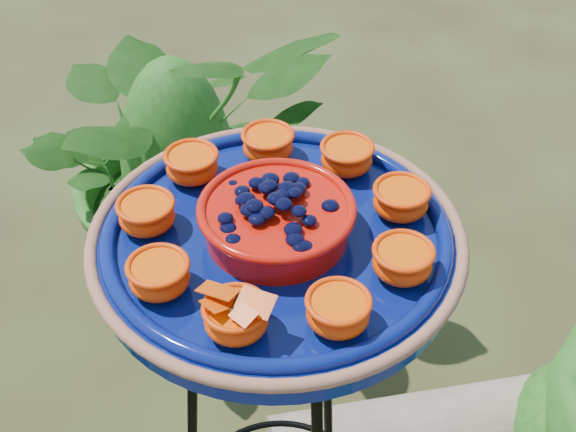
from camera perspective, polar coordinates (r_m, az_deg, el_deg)
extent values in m
torus|color=black|center=(1.01, -0.77, -3.51)|extent=(0.30, 0.30, 0.02)
cylinder|color=black|center=(1.42, 2.84, -12.74)|extent=(0.03, 0.09, 0.87)
cylinder|color=#08145D|center=(0.99, -0.79, -2.21)|extent=(0.52, 0.52, 0.04)
torus|color=#A06748|center=(0.98, -0.79, -1.46)|extent=(0.47, 0.47, 0.02)
torus|color=#08145D|center=(0.98, -0.80, -1.28)|extent=(0.43, 0.43, 0.02)
cylinder|color=#B91006|center=(0.96, -0.81, -0.42)|extent=(0.21, 0.21, 0.04)
torus|color=#B91006|center=(0.95, -0.82, 0.57)|extent=(0.19, 0.19, 0.01)
ellipsoid|color=black|center=(0.95, -0.82, 0.84)|extent=(0.15, 0.15, 0.03)
ellipsoid|color=#E93602|center=(0.93, 8.12, -3.38)|extent=(0.07, 0.07, 0.03)
cylinder|color=#E35B04|center=(0.91, 8.22, -2.61)|extent=(0.06, 0.06, 0.01)
ellipsoid|color=#E93602|center=(1.01, 8.01, 0.94)|extent=(0.07, 0.07, 0.03)
cylinder|color=#E35B04|center=(1.00, 8.10, 1.70)|extent=(0.06, 0.06, 0.01)
ellipsoid|color=#E93602|center=(1.07, 4.19, 4.02)|extent=(0.07, 0.07, 0.03)
cylinder|color=#E35B04|center=(1.06, 4.24, 4.77)|extent=(0.06, 0.06, 0.01)
ellipsoid|color=#E93602|center=(1.09, -1.43, 4.93)|extent=(0.07, 0.07, 0.03)
cylinder|color=#E35B04|center=(1.08, -1.45, 5.67)|extent=(0.06, 0.06, 0.01)
ellipsoid|color=#E93602|center=(1.06, -6.83, 3.44)|extent=(0.07, 0.07, 0.03)
cylinder|color=#E35B04|center=(1.05, -6.90, 4.18)|extent=(0.06, 0.06, 0.01)
ellipsoid|color=#E93602|center=(0.99, -10.00, -0.06)|extent=(0.07, 0.07, 0.03)
cylinder|color=#E35B04|center=(0.98, -10.11, 0.70)|extent=(0.06, 0.06, 0.01)
ellipsoid|color=#E93602|center=(0.91, -9.13, -4.41)|extent=(0.07, 0.07, 0.03)
cylinder|color=#E35B04|center=(0.90, -9.24, -3.63)|extent=(0.06, 0.06, 0.01)
ellipsoid|color=#E93602|center=(0.86, -3.71, -7.43)|extent=(0.07, 0.07, 0.03)
cylinder|color=#E35B04|center=(0.85, -3.76, -6.65)|extent=(0.06, 0.06, 0.01)
ellipsoid|color=#E93602|center=(0.87, 3.57, -6.97)|extent=(0.07, 0.07, 0.03)
cylinder|color=#E35B04|center=(0.85, 3.61, -6.20)|extent=(0.06, 0.06, 0.01)
cylinder|color=black|center=(0.84, -3.79, -6.20)|extent=(0.01, 0.03, 0.00)
cube|color=#FF5D05|center=(0.85, -5.01, -5.31)|extent=(0.04, 0.03, 0.01)
cube|color=#FF5D05|center=(0.83, -2.34, -6.19)|extent=(0.04, 0.03, 0.01)
imported|color=#1B4813|center=(1.99, -7.84, 4.28)|extent=(0.95, 0.96, 0.80)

